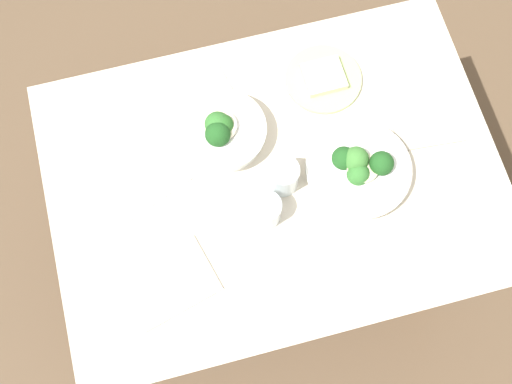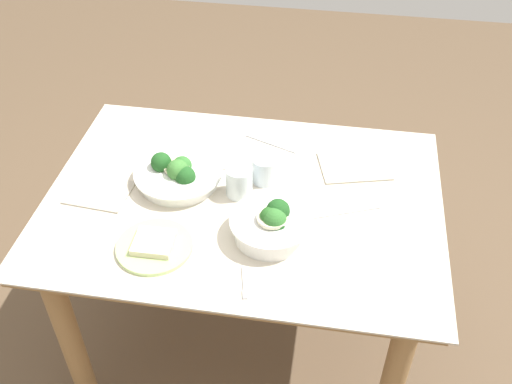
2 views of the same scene
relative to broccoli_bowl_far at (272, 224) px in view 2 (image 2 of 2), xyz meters
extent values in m
plane|color=brown|center=(0.11, -0.14, -0.77)|extent=(6.00, 6.00, 0.00)
cube|color=beige|center=(0.11, -0.14, -0.05)|extent=(1.18, 0.85, 0.01)
cube|color=#9E7547|center=(0.11, -0.14, -0.06)|extent=(1.15, 0.83, 0.02)
cylinder|color=#9E7547|center=(-0.39, -0.47, -0.42)|extent=(0.07, 0.07, 0.70)
cylinder|color=#9E7547|center=(0.60, -0.47, -0.42)|extent=(0.07, 0.07, 0.70)
cylinder|color=#9E7547|center=(0.60, 0.19, -0.42)|extent=(0.07, 0.07, 0.70)
cylinder|color=white|center=(0.00, 0.00, -0.02)|extent=(0.20, 0.20, 0.05)
cylinder|color=white|center=(0.00, 0.00, 0.01)|extent=(0.23, 0.23, 0.01)
sphere|color=#33702D|center=(-0.01, 0.01, 0.03)|extent=(0.07, 0.07, 0.07)
sphere|color=#1E511E|center=(0.00, 0.00, 0.03)|extent=(0.06, 0.06, 0.06)
sphere|color=#1E511E|center=(-0.01, -0.02, 0.03)|extent=(0.07, 0.07, 0.07)
sphere|color=#286023|center=(0.01, 0.00, 0.03)|extent=(0.06, 0.06, 0.06)
sphere|color=#1E511E|center=(-0.02, 0.02, 0.02)|extent=(0.04, 0.04, 0.04)
cylinder|color=beige|center=(0.00, 0.00, 0.03)|extent=(0.09, 0.09, 0.01)
cylinder|color=white|center=(0.32, -0.19, -0.03)|extent=(0.24, 0.24, 0.04)
cylinder|color=white|center=(0.32, -0.19, 0.00)|extent=(0.27, 0.27, 0.01)
sphere|color=#3D7A33|center=(0.31, -0.17, 0.02)|extent=(0.07, 0.07, 0.07)
sphere|color=#33702D|center=(0.31, -0.21, 0.00)|extent=(0.06, 0.06, 0.06)
sphere|color=#1E511E|center=(0.37, -0.20, 0.02)|extent=(0.06, 0.06, 0.06)
sphere|color=#1E511E|center=(0.28, -0.15, 0.01)|extent=(0.06, 0.06, 0.06)
cylinder|color=beige|center=(0.32, -0.19, 0.01)|extent=(0.08, 0.08, 0.01)
cylinder|color=#B7D684|center=(0.31, 0.10, -0.04)|extent=(0.21, 0.21, 0.01)
cube|color=beige|center=(0.31, 0.10, -0.02)|extent=(0.11, 0.10, 0.02)
cylinder|color=silver|center=(0.05, -0.24, 0.00)|extent=(0.08, 0.08, 0.08)
cylinder|color=silver|center=(0.12, -0.16, 0.00)|extent=(0.08, 0.08, 0.09)
cube|color=#B7B7BC|center=(0.05, 0.17, -0.04)|extent=(0.03, 0.08, 0.00)
cube|color=#B7B7BC|center=(0.04, 0.22, -0.04)|extent=(0.02, 0.03, 0.00)
cube|color=#B7B7BC|center=(0.15, -0.27, -0.04)|extent=(0.08, 0.01, 0.00)
cube|color=#B7B7BC|center=(0.21, -0.27, -0.04)|extent=(0.03, 0.01, 0.00)
cube|color=#B7B7BC|center=(0.06, -0.42, -0.04)|extent=(0.18, 0.08, 0.00)
cube|color=#B7B7BC|center=(-0.20, -0.13, -0.04)|extent=(0.20, 0.09, 0.00)
cube|color=#B1A997|center=(0.54, -0.09, -0.04)|extent=(0.19, 0.16, 0.01)
cube|color=#B1A997|center=(-0.22, -0.35, -0.04)|extent=(0.25, 0.21, 0.01)
camera|label=1|loc=(-0.09, -0.70, 1.55)|focal=45.59mm
camera|label=2|loc=(-0.14, 1.16, 1.14)|focal=41.48mm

